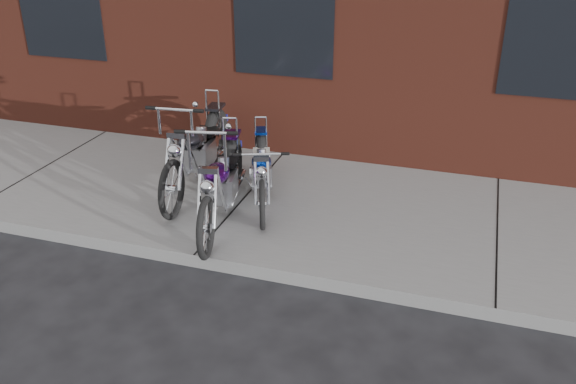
% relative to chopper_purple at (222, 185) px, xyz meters
% --- Properties ---
extents(ground, '(120.00, 120.00, 0.00)m').
position_rel_chopper_purple_xyz_m(ground, '(0.04, -0.87, -0.56)').
color(ground, black).
rests_on(ground, ground).
extents(sidewalk, '(22.00, 3.00, 0.15)m').
position_rel_chopper_purple_xyz_m(sidewalk, '(0.04, 0.63, -0.49)').
color(sidewalk, gray).
rests_on(sidewalk, ground).
extents(chopper_purple, '(0.72, 2.26, 1.28)m').
position_rel_chopper_purple_xyz_m(chopper_purple, '(0.00, 0.00, 0.00)').
color(chopper_purple, black).
rests_on(chopper_purple, sidewalk).
extents(chopper_blue, '(0.81, 1.90, 0.86)m').
position_rel_chopper_purple_xyz_m(chopper_blue, '(0.26, 0.62, -0.06)').
color(chopper_blue, black).
rests_on(chopper_blue, sidewalk).
extents(chopper_third, '(0.60, 2.44, 1.24)m').
position_rel_chopper_purple_xyz_m(chopper_third, '(-0.65, 0.75, 0.03)').
color(chopper_third, black).
rests_on(chopper_third, sidewalk).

